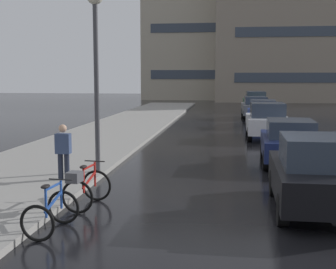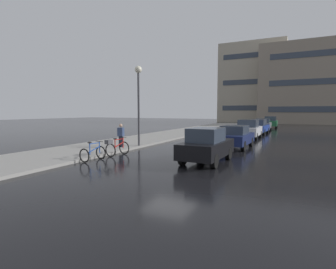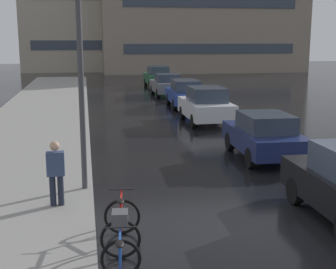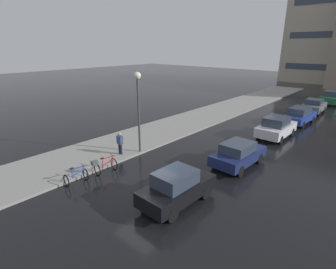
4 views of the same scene
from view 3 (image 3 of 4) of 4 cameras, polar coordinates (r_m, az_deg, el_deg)
ground_plane at (r=10.11m, az=12.55°, el=-11.47°), size 140.00×140.00×0.00m
sidewalk_kerb at (r=19.09m, az=-16.74°, el=-0.52°), size 4.80×60.00×0.14m
bicycle_second at (r=8.99m, az=-5.74°, el=-10.75°), size 0.86×1.46×1.00m
car_navy at (r=15.84m, az=11.64°, el=-0.09°), size 1.95×3.95×1.52m
car_white at (r=22.10m, az=4.63°, el=3.58°), size 1.93×4.09×1.71m
car_blue at (r=27.37m, az=2.08°, el=5.05°), size 1.95×4.35×1.58m
car_grey at (r=32.65m, az=-0.14°, el=6.08°), size 1.92×3.88×1.54m
car_green at (r=38.87m, az=-1.25°, el=7.07°), size 1.96×3.90×1.71m
pedestrian at (r=10.99m, az=-13.51°, el=-4.47°), size 0.40×0.24×1.66m
streetlamp at (r=11.73m, az=-10.75°, el=11.41°), size 0.47×0.47×5.46m
building_facade_side at (r=58.30m, az=4.13°, el=15.43°), size 24.00×9.10×15.69m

